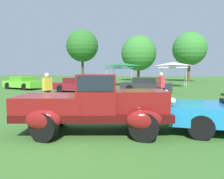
% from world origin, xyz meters
% --- Properties ---
extents(ground_plane, '(120.00, 120.00, 0.00)m').
position_xyz_m(ground_plane, '(0.00, 0.00, 0.00)').
color(ground_plane, '#386628').
extents(feature_pickup_truck, '(4.51, 2.74, 1.70)m').
position_xyz_m(feature_pickup_truck, '(0.42, 0.34, 0.87)').
color(feature_pickup_truck, '#400B0B').
rests_on(feature_pickup_truck, ground_plane).
extents(show_car_lime, '(4.24, 2.44, 1.22)m').
position_xyz_m(show_car_lime, '(-11.37, 11.11, 0.60)').
color(show_car_lime, '#60C62D').
rests_on(show_car_lime, ground_plane).
extents(show_car_burgundy, '(4.36, 2.47, 1.22)m').
position_xyz_m(show_car_burgundy, '(-4.85, 9.85, 0.60)').
color(show_car_burgundy, maroon).
rests_on(show_car_burgundy, ground_plane).
extents(show_car_charcoal, '(4.19, 1.86, 1.22)m').
position_xyz_m(show_car_charcoal, '(0.43, 11.65, 0.60)').
color(show_car_charcoal, '#28282D').
rests_on(show_car_charcoal, ground_plane).
extents(spectator_near_truck, '(0.43, 0.47, 1.69)m').
position_xyz_m(spectator_near_truck, '(1.91, 6.53, 0.91)').
color(spectator_near_truck, '#383838').
rests_on(spectator_near_truck, ground_plane).
extents(spectator_between_cars, '(0.36, 0.46, 1.69)m').
position_xyz_m(spectator_between_cars, '(-3.16, 3.23, 0.91)').
color(spectator_between_cars, '#283351').
rests_on(spectator_between_cars, ground_plane).
extents(canopy_tent_left_field, '(3.27, 3.27, 2.71)m').
position_xyz_m(canopy_tent_left_field, '(-3.29, 18.41, 2.42)').
color(canopy_tent_left_field, '#B7B7BC').
rests_on(canopy_tent_left_field, ground_plane).
extents(canopy_tent_center_field, '(2.97, 2.97, 2.71)m').
position_xyz_m(canopy_tent_center_field, '(2.53, 18.36, 2.42)').
color(canopy_tent_center_field, '#B7B7BC').
rests_on(canopy_tent_center_field, ground_plane).
extents(treeline_far_left, '(5.95, 5.95, 9.36)m').
position_xyz_m(treeline_far_left, '(-13.86, 29.98, 6.36)').
color(treeline_far_left, '#47331E').
rests_on(treeline_far_left, ground_plane).
extents(treeline_mid_left, '(6.01, 6.01, 7.74)m').
position_xyz_m(treeline_mid_left, '(-3.23, 29.92, 4.73)').
color(treeline_mid_left, brown).
rests_on(treeline_mid_left, ground_plane).
extents(treeline_center, '(5.25, 5.25, 7.81)m').
position_xyz_m(treeline_center, '(4.91, 29.39, 5.17)').
color(treeline_center, brown).
rests_on(treeline_center, ground_plane).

